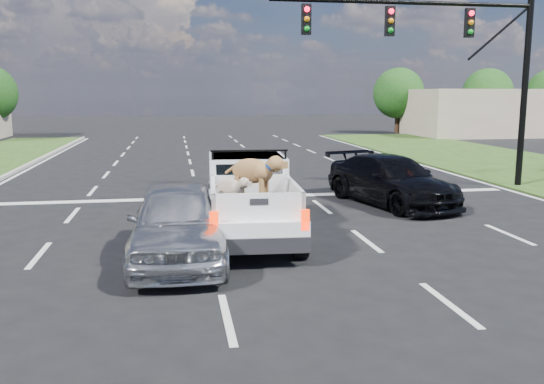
{
  "coord_description": "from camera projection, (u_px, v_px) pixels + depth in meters",
  "views": [
    {
      "loc": [
        -2.43,
        -8.03,
        3.27
      ],
      "look_at": [
        -0.74,
        2.0,
        1.53
      ],
      "focal_mm": 38.0,
      "sensor_mm": 36.0,
      "label": 1
    }
  ],
  "objects": [
    {
      "name": "road_markings",
      "position": [
        271.0,
        219.0,
        15.14
      ],
      "size": [
        17.75,
        60.0,
        0.01
      ],
      "color": "silver",
      "rests_on": "ground"
    },
    {
      "name": "tree_far_d",
      "position": [
        398.0,
        93.0,
        47.76
      ],
      "size": [
        4.2,
        4.2,
        5.4
      ],
      "color": "#332114",
      "rests_on": "ground"
    },
    {
      "name": "traffic_signal",
      "position": [
        462.0,
        50.0,
        19.34
      ],
      "size": [
        9.11,
        0.31,
        7.0
      ],
      "color": "black",
      "rests_on": "ground"
    },
    {
      "name": "black_coupe",
      "position": [
        391.0,
        180.0,
        17.13
      ],
      "size": [
        3.25,
        5.34,
        1.45
      ],
      "primitive_type": "imported",
      "rotation": [
        0.0,
        0.0,
        0.26
      ],
      "color": "black",
      "rests_on": "ground"
    },
    {
      "name": "silver_sedan",
      "position": [
        177.0,
        222.0,
        11.34
      ],
      "size": [
        1.89,
        4.55,
        1.54
      ],
      "primitive_type": "imported",
      "rotation": [
        0.0,
        0.0,
        -0.01
      ],
      "color": "#B3B6BB",
      "rests_on": "ground"
    },
    {
      "name": "building_right",
      "position": [
        490.0,
        112.0,
        45.11
      ],
      "size": [
        12.0,
        7.0,
        3.6
      ],
      "primitive_type": "cube",
      "color": "#BCAA8F",
      "rests_on": "ground"
    },
    {
      "name": "ground",
      "position": [
        342.0,
        311.0,
        8.76
      ],
      "size": [
        160.0,
        160.0,
        0.0
      ],
      "primitive_type": "plane",
      "color": "black",
      "rests_on": "ground"
    },
    {
      "name": "tree_far_e",
      "position": [
        487.0,
        93.0,
        49.07
      ],
      "size": [
        4.2,
        4.2,
        5.4
      ],
      "color": "#332114",
      "rests_on": "ground"
    },
    {
      "name": "pickup_truck",
      "position": [
        249.0,
        195.0,
        13.42
      ],
      "size": [
        2.27,
        5.43,
        1.99
      ],
      "rotation": [
        0.0,
        0.0,
        -0.06
      ],
      "color": "black",
      "rests_on": "ground"
    }
  ]
}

